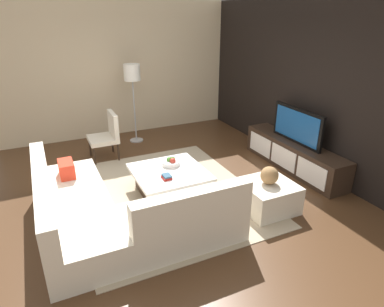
# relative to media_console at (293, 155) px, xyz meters

# --- Properties ---
(ground_plane) EXTENTS (14.00, 14.00, 0.00)m
(ground_plane) POSITION_rel_media_console_xyz_m (-0.00, -2.40, -0.25)
(ground_plane) COLOR #4C301C
(feature_wall_back) EXTENTS (6.40, 0.12, 2.80)m
(feature_wall_back) POSITION_rel_media_console_xyz_m (-0.00, 0.30, 1.15)
(feature_wall_back) COLOR black
(feature_wall_back) RESTS_ON ground
(side_wall_left) EXTENTS (0.12, 5.20, 2.80)m
(side_wall_left) POSITION_rel_media_console_xyz_m (-3.20, -2.20, 1.15)
(side_wall_left) COLOR beige
(side_wall_left) RESTS_ON ground
(area_rug) EXTENTS (3.16, 2.62, 0.01)m
(area_rug) POSITION_rel_media_console_xyz_m (-0.10, -2.40, -0.24)
(area_rug) COLOR tan
(area_rug) RESTS_ON ground
(media_console) EXTENTS (2.19, 0.46, 0.50)m
(media_console) POSITION_rel_media_console_xyz_m (0.00, 0.00, 0.00)
(media_console) COLOR #332319
(media_console) RESTS_ON ground
(television) EXTENTS (1.14, 0.06, 0.60)m
(television) POSITION_rel_media_console_xyz_m (-0.00, 0.00, 0.55)
(television) COLOR black
(television) RESTS_ON media_console
(sectional_couch) EXTENTS (2.40, 2.26, 0.81)m
(sectional_couch) POSITION_rel_media_console_xyz_m (0.50, -3.31, 0.03)
(sectional_couch) COLOR beige
(sectional_couch) RESTS_ON ground
(coffee_table) EXTENTS (1.06, 1.05, 0.38)m
(coffee_table) POSITION_rel_media_console_xyz_m (-0.10, -2.30, -0.05)
(coffee_table) COLOR #332319
(coffee_table) RESTS_ON ground
(accent_chair_near) EXTENTS (0.56, 0.51, 0.87)m
(accent_chair_near) POSITION_rel_media_console_xyz_m (-1.88, -2.83, 0.24)
(accent_chair_near) COLOR #332319
(accent_chair_near) RESTS_ON ground
(floor_lamp) EXTENTS (0.33, 0.33, 1.62)m
(floor_lamp) POSITION_rel_media_console_xyz_m (-2.51, -2.11, 1.11)
(floor_lamp) COLOR #A5A5AA
(floor_lamp) RESTS_ON ground
(ottoman) EXTENTS (0.70, 0.70, 0.40)m
(ottoman) POSITION_rel_media_console_xyz_m (0.89, -1.22, -0.05)
(ottoman) COLOR beige
(ottoman) RESTS_ON ground
(fruit_bowl) EXTENTS (0.28, 0.28, 0.14)m
(fruit_bowl) POSITION_rel_media_console_xyz_m (-0.28, -2.19, 0.18)
(fruit_bowl) COLOR silver
(fruit_bowl) RESTS_ON coffee_table
(decorative_ball) EXTENTS (0.25, 0.25, 0.25)m
(decorative_ball) POSITION_rel_media_console_xyz_m (0.89, -1.22, 0.27)
(decorative_ball) COLOR #997247
(decorative_ball) RESTS_ON ottoman
(book_stack) EXTENTS (0.16, 0.12, 0.06)m
(book_stack) POSITION_rel_media_console_xyz_m (0.12, -2.42, 0.16)
(book_stack) COLOR maroon
(book_stack) RESTS_ON coffee_table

